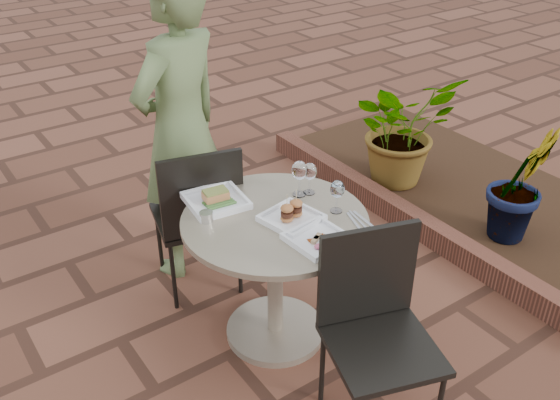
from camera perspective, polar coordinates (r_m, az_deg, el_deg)
ground at (r=3.31m, az=-4.65°, el=-13.90°), size 60.00×60.00×0.00m
cafe_table at (r=3.11m, az=-0.46°, el=-5.49°), size 0.90×0.90×0.73m
chair_far at (r=3.40m, az=-7.44°, el=-0.91°), size 0.53×0.53×0.93m
chair_near at (r=2.71m, az=8.68°, el=-10.48°), size 0.56×0.56×0.93m
diner at (r=3.51m, az=-9.08°, el=6.34°), size 0.76×0.63×1.78m
plate_salmon at (r=3.09m, az=-5.87°, el=0.03°), size 0.31×0.31×0.08m
plate_sliders at (r=2.93m, az=1.06°, el=-1.41°), size 0.28×0.28×0.16m
plate_tuna at (r=2.80m, az=3.46°, el=-3.51°), size 0.26×0.26×0.03m
wine_glass_right at (r=2.97m, az=5.26°, el=0.92°), size 0.07×0.07×0.17m
wine_glass_mid at (r=3.09m, az=1.81°, el=2.65°), size 0.08×0.08×0.19m
wine_glass_far at (r=3.12m, az=2.74°, el=2.56°), size 0.07×0.07×0.17m
steel_ramekin at (r=2.95m, az=-6.75°, el=-1.52°), size 0.07×0.07×0.05m
cutlery_set at (r=2.96m, az=7.38°, el=-2.05°), size 0.14×0.24×0.00m
planter_curb at (r=4.26m, az=11.92°, el=-1.79°), size 0.12×3.00×0.15m
mulch_bed at (r=4.76m, az=17.77°, el=0.42°), size 1.30×3.00×0.06m
potted_plant_a at (r=4.59m, az=11.10°, el=6.43°), size 0.80×0.71×0.82m
potted_plant_b at (r=4.13m, az=21.13°, el=1.41°), size 0.43×0.35×0.75m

